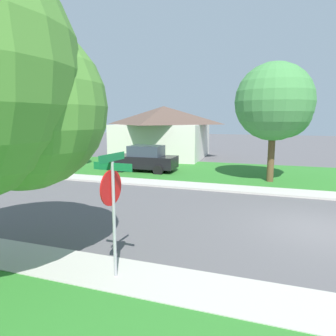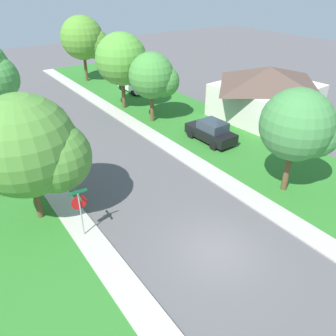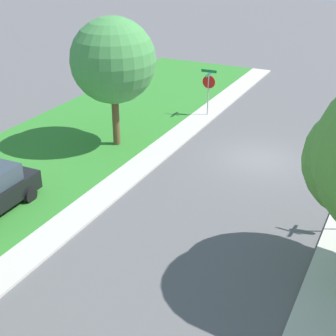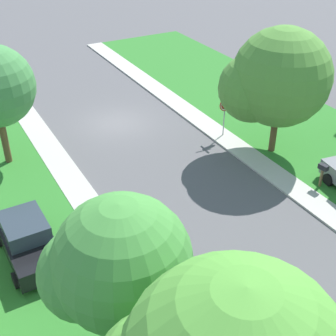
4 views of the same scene
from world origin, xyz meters
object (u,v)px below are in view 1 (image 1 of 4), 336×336
at_px(tree_across_left, 51,110).
at_px(house_right_setback, 164,131).
at_px(car_black_across_road, 144,159).
at_px(tree_across_right, 277,105).
at_px(stop_sign_far_corner, 112,196).

bearing_deg(tree_across_left, house_right_setback, -27.26).
bearing_deg(car_black_across_road, tree_across_left, 101.59).
height_order(tree_across_right, house_right_setback, tree_across_right).
relative_size(car_black_across_road, house_right_setback, 0.46).
distance_m(car_black_across_road, tree_across_left, 7.00).
bearing_deg(house_right_setback, stop_sign_far_corner, -163.30).
relative_size(car_black_across_road, tree_across_right, 0.68).
relative_size(tree_across_left, house_right_setback, 0.64).
bearing_deg(tree_across_right, tree_across_left, 92.32).
xyz_separation_m(car_black_across_road, house_right_setback, (7.85, 1.44, 1.50)).
distance_m(car_black_across_road, house_right_setback, 8.12).
distance_m(stop_sign_far_corner, tree_across_left, 15.93).
distance_m(stop_sign_far_corner, car_black_across_road, 13.61).
relative_size(tree_across_right, tree_across_left, 1.05).
bearing_deg(car_black_across_road, stop_sign_far_corner, -159.57).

